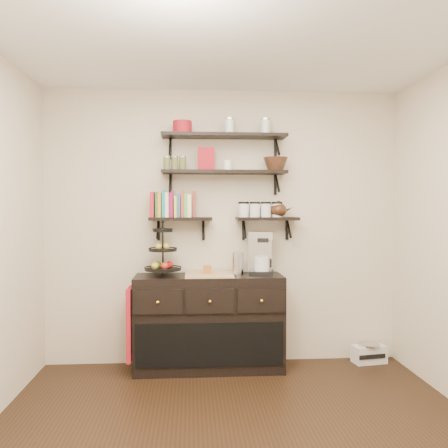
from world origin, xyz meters
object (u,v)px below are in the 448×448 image
(coffee_maker, at_px, (261,254))
(fruit_stand, at_px, (163,257))
(sideboard, at_px, (209,322))
(radio, at_px, (369,353))

(coffee_maker, bearing_deg, fruit_stand, -166.34)
(fruit_stand, bearing_deg, coffee_maker, 1.51)
(sideboard, distance_m, fruit_stand, 0.76)
(fruit_stand, bearing_deg, radio, 2.05)
(coffee_maker, distance_m, radio, 1.49)
(sideboard, height_order, coffee_maker, coffee_maker)
(fruit_stand, bearing_deg, sideboard, -0.48)
(fruit_stand, relative_size, coffee_maker, 1.21)
(fruit_stand, xyz_separation_m, radio, (2.03, 0.07, -0.98))
(sideboard, relative_size, radio, 4.06)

